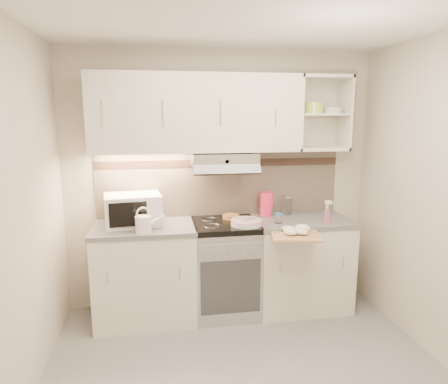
# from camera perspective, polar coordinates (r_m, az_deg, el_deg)

# --- Properties ---
(room_shell) EXTENTS (3.04, 2.84, 2.52)m
(room_shell) POSITION_cam_1_polar(r_m,az_deg,el_deg) (2.90, 2.68, 5.83)
(room_shell) COLOR beige
(room_shell) RESTS_ON ground
(base_cabinet_left) EXTENTS (0.90, 0.60, 0.86)m
(base_cabinet_left) POSITION_cam_1_polar(r_m,az_deg,el_deg) (3.85, -11.14, -11.50)
(base_cabinet_left) COLOR silver
(base_cabinet_left) RESTS_ON ground
(worktop_left) EXTENTS (0.92, 0.62, 0.04)m
(worktop_left) POSITION_cam_1_polar(r_m,az_deg,el_deg) (3.70, -11.39, -5.04)
(worktop_left) COLOR slate
(worktop_left) RESTS_ON base_cabinet_left
(base_cabinet_right) EXTENTS (0.90, 0.60, 0.86)m
(base_cabinet_right) POSITION_cam_1_polar(r_m,az_deg,el_deg) (4.07, 10.81, -10.18)
(base_cabinet_right) COLOR silver
(base_cabinet_right) RESTS_ON ground
(worktop_right) EXTENTS (0.92, 0.62, 0.04)m
(worktop_right) POSITION_cam_1_polar(r_m,az_deg,el_deg) (3.94, 11.04, -4.05)
(worktop_right) COLOR slate
(worktop_right) RESTS_ON base_cabinet_right
(electric_range) EXTENTS (0.60, 0.60, 0.90)m
(electric_range) POSITION_cam_1_polar(r_m,az_deg,el_deg) (3.88, 0.18, -10.73)
(electric_range) COLOR #B7B7BC
(electric_range) RESTS_ON ground
(microwave) EXTENTS (0.54, 0.43, 0.28)m
(microwave) POSITION_cam_1_polar(r_m,az_deg,el_deg) (3.72, -12.89, -2.45)
(microwave) COLOR silver
(microwave) RESTS_ON worktop_left
(watering_can) EXTENTS (0.26, 0.13, 0.22)m
(watering_can) POSITION_cam_1_polar(r_m,az_deg,el_deg) (3.46, -11.32, -4.42)
(watering_can) COLOR white
(watering_can) RESTS_ON worktop_left
(plate_stack) EXTENTS (0.28, 0.28, 0.06)m
(plate_stack) POSITION_cam_1_polar(r_m,az_deg,el_deg) (3.63, 3.20, -4.36)
(plate_stack) COLOR silver
(plate_stack) RESTS_ON electric_range
(bread_loaf) EXTENTS (0.16, 0.16, 0.04)m
(bread_loaf) POSITION_cam_1_polar(r_m,az_deg,el_deg) (3.86, 0.99, -3.54)
(bread_loaf) COLOR #985B3E
(bread_loaf) RESTS_ON electric_range
(pink_pitcher) EXTENTS (0.13, 0.12, 0.24)m
(pink_pitcher) POSITION_cam_1_polar(r_m,az_deg,el_deg) (3.97, 6.06, -1.69)
(pink_pitcher) COLOR #FA295D
(pink_pitcher) RESTS_ON worktop_right
(glass_jar) EXTENTS (0.10, 0.10, 0.19)m
(glass_jar) POSITION_cam_1_polar(r_m,az_deg,el_deg) (4.06, 9.02, -1.83)
(glass_jar) COLOR white
(glass_jar) RESTS_ON worktop_right
(spice_jar) EXTENTS (0.06, 0.06, 0.09)m
(spice_jar) POSITION_cam_1_polar(r_m,az_deg,el_deg) (3.73, 7.83, -3.71)
(spice_jar) COLOR silver
(spice_jar) RESTS_ON worktop_right
(spray_bottle) EXTENTS (0.09, 0.09, 0.23)m
(spray_bottle) POSITION_cam_1_polar(r_m,az_deg,el_deg) (3.79, 14.50, -3.05)
(spray_bottle) COLOR pink
(spray_bottle) RESTS_ON worktop_right
(cutting_board) EXTENTS (0.47, 0.44, 0.02)m
(cutting_board) POSITION_cam_1_polar(r_m,az_deg,el_deg) (3.49, 10.15, -6.11)
(cutting_board) COLOR tan
(cutting_board) RESTS_ON base_cabinet_right
(dish_towel) EXTENTS (0.29, 0.26, 0.07)m
(dish_towel) POSITION_cam_1_polar(r_m,az_deg,el_deg) (3.52, 10.37, -5.24)
(dish_towel) COLOR white
(dish_towel) RESTS_ON cutting_board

